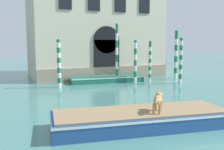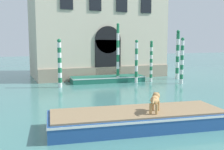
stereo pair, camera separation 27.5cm
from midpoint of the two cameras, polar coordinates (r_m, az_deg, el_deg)
The scene contains 9 objects.
boat_foreground at distance 10.07m, azimuth 6.48°, elevation -9.35°, with size 6.95×3.23×0.64m.
dog_on_deck at distance 9.79m, azimuth 10.15°, elevation -5.32°, with size 0.74×0.86×0.70m.
boat_moored_near_palazzo at distance 21.17m, azimuth -0.60°, elevation -0.83°, with size 6.02×2.24×0.47m.
mooring_pole_0 at distance 20.79m, azimuth 15.36°, elevation 3.06°, with size 0.26×0.26×3.55m.
mooring_pole_1 at distance 20.67m, azimuth 5.71°, elevation 3.02°, with size 0.24×0.24×3.38m.
mooring_pole_2 at distance 18.69m, azimuth -10.91°, elevation 2.57°, with size 0.28×0.28×3.43m.
mooring_pole_3 at distance 23.38m, azimuth 14.41°, elevation 4.35°, with size 0.29×0.29×4.22m.
mooring_pole_4 at distance 20.51m, azimuth 1.68°, elevation 4.79°, with size 0.23×0.23×4.65m.
mooring_pole_5 at distance 21.42m, azimuth 8.89°, elevation 3.01°, with size 0.23×0.23×3.31m.
Camera 2 is at (-6.10, -2.42, 3.20)m, focal length 42.00 mm.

